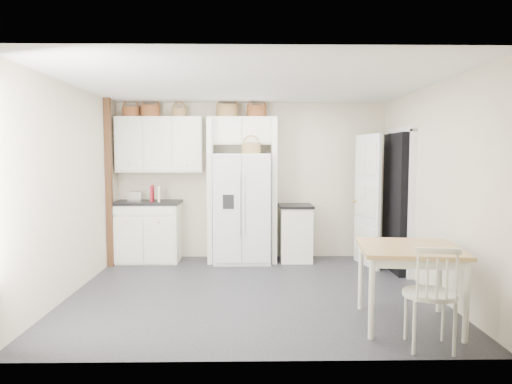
{
  "coord_description": "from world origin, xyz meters",
  "views": [
    {
      "loc": [
        -0.05,
        -5.69,
        1.72
      ],
      "look_at": [
        0.05,
        0.4,
        1.23
      ],
      "focal_mm": 32.0,
      "sensor_mm": 36.0,
      "label": 1
    }
  ],
  "objects": [
    {
      "name": "floor",
      "position": [
        0.0,
        0.0,
        0.0
      ],
      "size": [
        4.5,
        4.5,
        0.0
      ],
      "primitive_type": "plane",
      "color": "#252528",
      "rests_on": "ground"
    },
    {
      "name": "ceiling",
      "position": [
        0.0,
        0.0,
        2.6
      ],
      "size": [
        4.5,
        4.5,
        0.0
      ],
      "primitive_type": "plane",
      "color": "white",
      "rests_on": "wall_back"
    },
    {
      "name": "wall_back",
      "position": [
        0.0,
        2.0,
        1.3
      ],
      "size": [
        4.5,
        0.0,
        4.5
      ],
      "primitive_type": "plane",
      "rotation": [
        1.57,
        0.0,
        0.0
      ],
      "color": "beige",
      "rests_on": "floor"
    },
    {
      "name": "wall_left",
      "position": [
        -2.25,
        0.0,
        1.3
      ],
      "size": [
        0.0,
        4.0,
        4.0
      ],
      "primitive_type": "plane",
      "rotation": [
        1.57,
        0.0,
        1.57
      ],
      "color": "beige",
      "rests_on": "floor"
    },
    {
      "name": "wall_right",
      "position": [
        2.25,
        0.0,
        1.3
      ],
      "size": [
        0.0,
        4.0,
        4.0
      ],
      "primitive_type": "plane",
      "rotation": [
        1.57,
        0.0,
        -1.57
      ],
      "color": "beige",
      "rests_on": "floor"
    },
    {
      "name": "refrigerator",
      "position": [
        -0.15,
        1.65,
        0.88
      ],
      "size": [
        0.91,
        0.73,
        1.75
      ],
      "primitive_type": "cube",
      "color": "silver",
      "rests_on": "floor"
    },
    {
      "name": "base_cab_left",
      "position": [
        -1.69,
        1.7,
        0.47
      ],
      "size": [
        1.02,
        0.64,
        0.94
      ],
      "primitive_type": "cube",
      "color": "silver",
      "rests_on": "floor"
    },
    {
      "name": "base_cab_right",
      "position": [
        0.72,
        1.7,
        0.44
      ],
      "size": [
        0.5,
        0.6,
        0.88
      ],
      "primitive_type": "cube",
      "color": "silver",
      "rests_on": "floor"
    },
    {
      "name": "dining_table",
      "position": [
        1.58,
        -1.18,
        0.4
      ],
      "size": [
        1.08,
        1.08,
        0.81
      ],
      "primitive_type": "cube",
      "rotation": [
        0.0,
        0.0,
        -0.13
      ],
      "color": "#A48145",
      "rests_on": "floor"
    },
    {
      "name": "windsor_chair",
      "position": [
        1.57,
        -1.75,
        0.49
      ],
      "size": [
        0.53,
        0.49,
        0.98
      ],
      "primitive_type": "cube",
      "rotation": [
        0.0,
        0.0,
        -0.12
      ],
      "color": "silver",
      "rests_on": "floor"
    },
    {
      "name": "counter_left",
      "position": [
        -1.69,
        1.7,
        0.96
      ],
      "size": [
        1.06,
        0.69,
        0.04
      ],
      "primitive_type": "cube",
      "color": "black",
      "rests_on": "base_cab_left"
    },
    {
      "name": "counter_right",
      "position": [
        0.72,
        1.7,
        0.9
      ],
      "size": [
        0.54,
        0.64,
        0.04
      ],
      "primitive_type": "cube",
      "color": "black",
      "rests_on": "base_cab_right"
    },
    {
      "name": "toaster",
      "position": [
        -1.89,
        1.67,
        1.06
      ],
      "size": [
        0.23,
        0.14,
        0.15
      ],
      "primitive_type": "cube",
      "rotation": [
        0.0,
        0.0,
        -0.08
      ],
      "color": "silver",
      "rests_on": "counter_left"
    },
    {
      "name": "cookbook_red",
      "position": [
        -1.6,
        1.62,
        1.11
      ],
      "size": [
        0.04,
        0.17,
        0.26
      ],
      "primitive_type": "cube",
      "rotation": [
        0.0,
        0.0,
        0.02
      ],
      "color": "maroon",
      "rests_on": "counter_left"
    },
    {
      "name": "cookbook_cream",
      "position": [
        -1.49,
        1.62,
        1.11
      ],
      "size": [
        0.07,
        0.17,
        0.25
      ],
      "primitive_type": "cube",
      "rotation": [
        0.0,
        0.0,
        0.2
      ],
      "color": "beige",
      "rests_on": "counter_left"
    },
    {
      "name": "basket_upper_a",
      "position": [
        -1.96,
        1.83,
        2.43
      ],
      "size": [
        0.28,
        0.28,
        0.16
      ],
      "primitive_type": "cylinder",
      "color": "brown",
      "rests_on": "upper_cabinet"
    },
    {
      "name": "basket_upper_b",
      "position": [
        -1.64,
        1.83,
        2.44
      ],
      "size": [
        0.31,
        0.31,
        0.18
      ],
      "primitive_type": "cylinder",
      "color": "brown",
      "rests_on": "upper_cabinet"
    },
    {
      "name": "basket_upper_c",
      "position": [
        -1.18,
        1.83,
        2.42
      ],
      "size": [
        0.24,
        0.24,
        0.14
      ],
      "primitive_type": "cylinder",
      "color": "brown",
      "rests_on": "upper_cabinet"
    },
    {
      "name": "basket_bridge_a",
      "position": [
        -0.39,
        1.83,
        2.45
      ],
      "size": [
        0.35,
        0.35,
        0.2
      ],
      "primitive_type": "cylinder",
      "color": "brown",
      "rests_on": "bridge_cabinet"
    },
    {
      "name": "basket_bridge_b",
      "position": [
        0.08,
        1.83,
        2.44
      ],
      "size": [
        0.32,
        0.32,
        0.18
      ],
      "primitive_type": "cylinder",
      "color": "brown",
      "rests_on": "bridge_cabinet"
    },
    {
      "name": "basket_fridge_b",
      "position": [
        -0.01,
        1.55,
        1.83
      ],
      "size": [
        0.29,
        0.29,
        0.16
      ],
      "primitive_type": "cylinder",
      "color": "brown",
      "rests_on": "refrigerator"
    },
    {
      "name": "upper_cabinet",
      "position": [
        -1.5,
        1.83,
        1.9
      ],
      "size": [
        1.4,
        0.34,
        0.9
      ],
      "primitive_type": "cube",
      "color": "silver",
      "rests_on": "wall_back"
    },
    {
      "name": "bridge_cabinet",
      "position": [
        -0.15,
        1.83,
        2.12
      ],
      "size": [
        1.12,
        0.34,
        0.45
      ],
      "primitive_type": "cube",
      "color": "silver",
      "rests_on": "wall_back"
    },
    {
      "name": "fridge_panel_left",
      "position": [
        -0.66,
        1.7,
        1.15
      ],
      "size": [
        0.08,
        0.6,
        2.3
      ],
      "primitive_type": "cube",
      "color": "silver",
      "rests_on": "floor"
    },
    {
      "name": "fridge_panel_right",
      "position": [
        0.36,
        1.7,
        1.15
      ],
      "size": [
        0.08,
        0.6,
        2.3
      ],
      "primitive_type": "cube",
      "color": "silver",
      "rests_on": "floor"
    },
    {
      "name": "trim_post",
      "position": [
        -2.2,
        1.35,
        1.3
      ],
      "size": [
        0.09,
        0.09,
        2.6
      ],
      "primitive_type": "cube",
      "color": "#3A1D15",
      "rests_on": "floor"
    },
    {
      "name": "doorway_void",
      "position": [
        2.16,
        1.0,
        1.02
      ],
      "size": [
        0.18,
        0.85,
        2.05
      ],
      "primitive_type": "cube",
      "color": "black",
      "rests_on": "floor"
    },
    {
      "name": "door_slab",
      "position": [
        1.8,
        1.33,
        1.02
      ],
      "size": [
        0.21,
        0.79,
        2.05
      ],
      "primitive_type": "cube",
      "rotation": [
        0.0,
        0.0,
        -1.36
      ],
      "color": "white",
      "rests_on": "floor"
    }
  ]
}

